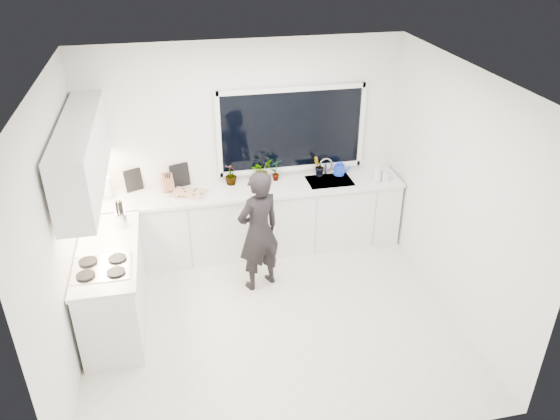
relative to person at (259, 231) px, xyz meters
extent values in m
cube|color=beige|center=(0.02, -0.66, -0.76)|extent=(4.00, 3.50, 0.02)
cube|color=white|center=(0.02, 1.10, 0.60)|extent=(4.00, 0.02, 2.70)
cube|color=white|center=(-1.99, -0.66, 0.60)|extent=(0.02, 3.50, 2.70)
cube|color=white|center=(2.03, -0.66, 0.60)|extent=(0.02, 3.50, 2.70)
cube|color=white|center=(0.02, -0.66, 1.96)|extent=(4.00, 3.50, 0.02)
cube|color=black|center=(0.62, 1.06, 0.80)|extent=(1.80, 0.02, 1.00)
cube|color=white|center=(0.02, 0.79, -0.31)|extent=(3.92, 0.58, 0.88)
cube|color=white|center=(-1.65, -0.31, -0.31)|extent=(0.58, 1.60, 0.88)
cube|color=silver|center=(0.02, 0.78, 0.15)|extent=(3.94, 0.62, 0.04)
cube|color=silver|center=(-1.65, -0.31, 0.15)|extent=(0.62, 1.60, 0.04)
cube|color=white|center=(-1.77, 0.04, 1.10)|extent=(0.34, 2.10, 0.70)
cube|color=silver|center=(1.07, 0.79, 0.12)|extent=(0.58, 0.42, 0.14)
cylinder|color=silver|center=(1.07, 0.99, 0.28)|extent=(0.03, 0.03, 0.22)
cube|color=black|center=(-1.67, -0.66, 0.19)|extent=(0.56, 0.48, 0.03)
imported|color=black|center=(0.00, 0.00, 0.00)|extent=(0.64, 0.55, 1.50)
cube|color=silver|center=(-0.74, 0.76, 0.19)|extent=(0.49, 0.43, 0.03)
cube|color=#AF171C|center=(-0.74, 0.76, 0.20)|extent=(0.44, 0.38, 0.01)
cylinder|color=blue|center=(1.25, 0.95, 0.24)|extent=(0.15, 0.15, 0.13)
cylinder|color=silver|center=(-1.70, 0.89, 0.30)|extent=(0.14, 0.14, 0.26)
cube|color=olive|center=(-0.98, 0.93, 0.28)|extent=(0.16, 0.14, 0.22)
cylinder|color=#A8A9AD|center=(-1.51, 0.14, 0.25)|extent=(0.17, 0.17, 0.16)
cube|color=black|center=(-1.39, 1.03, 0.31)|extent=(0.21, 0.11, 0.28)
cube|color=black|center=(-0.82, 1.03, 0.32)|extent=(0.24, 0.11, 0.30)
imported|color=#26662D|center=(-0.19, 0.95, 0.31)|extent=(0.21, 0.21, 0.27)
imported|color=#26662D|center=(0.21, 0.95, 0.32)|extent=(0.35, 0.35, 0.30)
imported|color=#26662D|center=(0.40, 0.95, 0.32)|extent=(0.18, 0.16, 0.29)
imported|color=#26662D|center=(0.97, 0.95, 0.31)|extent=(0.19, 0.17, 0.27)
imported|color=#D8BF66|center=(1.67, 0.64, 0.31)|extent=(0.12, 0.12, 0.27)
imported|color=#D8BF66|center=(1.77, 0.64, 0.26)|extent=(0.10, 0.10, 0.18)
camera|label=1|loc=(-0.87, -5.32, 3.24)|focal=35.00mm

